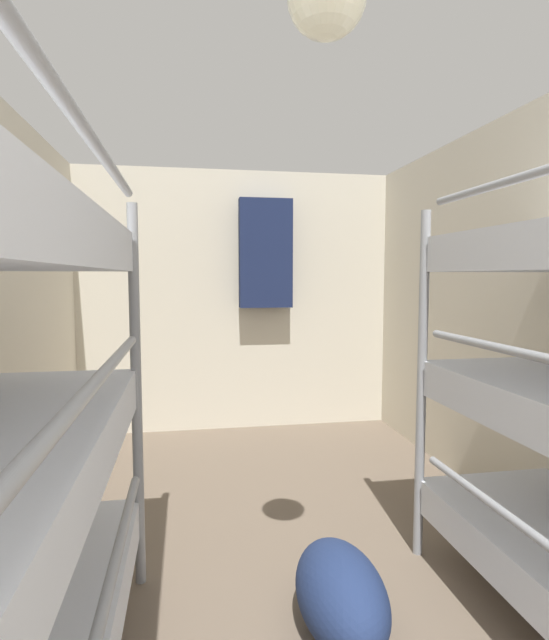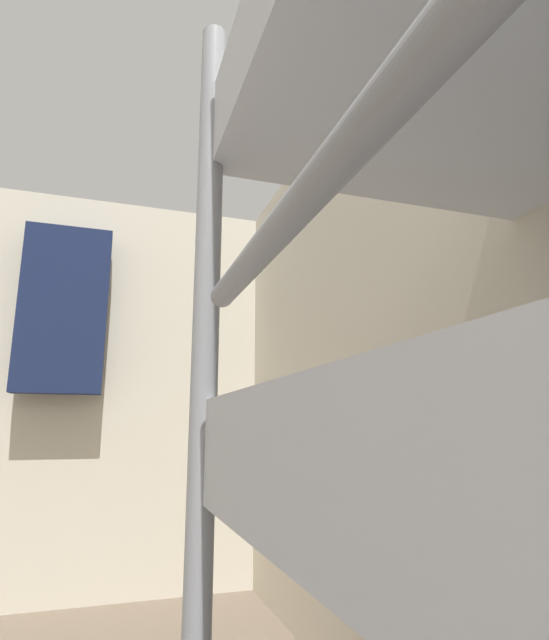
{
  "view_description": "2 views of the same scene",
  "coord_description": "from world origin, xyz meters",
  "views": [
    {
      "loc": [
        -0.43,
        0.33,
        1.31
      ],
      "look_at": [
        0.08,
        3.2,
        1.06
      ],
      "focal_mm": 28.0,
      "sensor_mm": 36.0,
      "label": 1
    },
    {
      "loc": [
        0.5,
        1.65,
        0.88
      ],
      "look_at": [
        0.79,
        2.55,
        1.09
      ],
      "focal_mm": 28.0,
      "sensor_mm": 36.0,
      "label": 2
    }
  ],
  "objects": [
    {
      "name": "wall_back",
      "position": [
        0.0,
        4.61,
        1.1
      ],
      "size": [
        2.77,
        0.06,
        2.21
      ],
      "color": "beige",
      "rests_on": "ground_plane"
    },
    {
      "name": "hanging_coat",
      "position": [
        0.23,
        4.46,
        1.51
      ],
      "size": [
        0.44,
        0.12,
        0.9
      ],
      "color": "#192347"
    }
  ]
}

